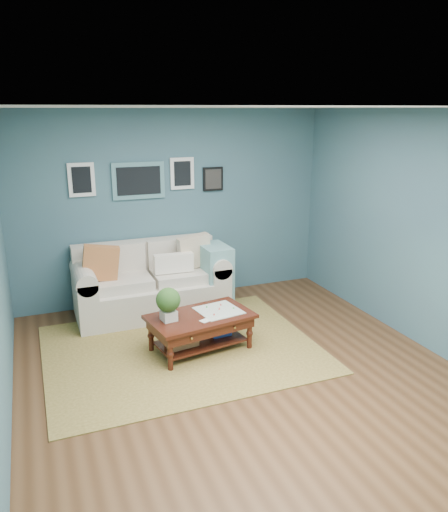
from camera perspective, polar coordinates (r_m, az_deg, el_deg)
room_shell at (r=4.90m, az=1.96°, el=0.75°), size 5.00×5.02×2.70m
area_rug at (r=5.93m, az=-4.89°, el=-10.50°), size 3.06×2.45×0.01m
loveseat at (r=6.86m, az=-7.68°, el=-2.91°), size 2.05×0.93×1.06m
coffee_table at (r=5.73m, az=-3.31°, el=-7.53°), size 1.26×0.86×0.81m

